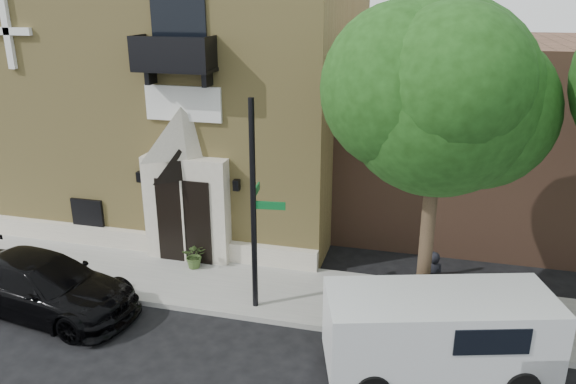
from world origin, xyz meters
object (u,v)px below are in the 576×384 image
at_px(dumpster, 428,305).
at_px(pedestrian_near, 431,280).
at_px(street_sign, 254,207).
at_px(fire_hydrant, 404,318).
at_px(black_sedan, 43,285).
at_px(cargo_van, 446,332).

height_order(dumpster, pedestrian_near, pedestrian_near).
height_order(street_sign, fire_hydrant, street_sign).
distance_m(street_sign, dumpster, 4.85).
bearing_deg(dumpster, street_sign, 160.44).
xyz_separation_m(black_sedan, fire_hydrant, (9.12, 1.13, -0.22)).
bearing_deg(dumpster, black_sedan, 168.07).
xyz_separation_m(black_sedan, dumpster, (9.65, 1.52, -0.01)).
xyz_separation_m(street_sign, dumpster, (4.34, 0.10, -2.15)).
xyz_separation_m(cargo_van, fire_hydrant, (-0.92, 1.22, -0.55)).
height_order(cargo_van, fire_hydrant, cargo_van).
distance_m(black_sedan, fire_hydrant, 9.19).
relative_size(black_sedan, fire_hydrant, 6.60).
height_order(black_sedan, dumpster, black_sedan).
height_order(street_sign, dumpster, street_sign).
height_order(black_sedan, cargo_van, cargo_van).
xyz_separation_m(black_sedan, cargo_van, (10.04, -0.08, 0.33)).
bearing_deg(dumpster, fire_hydrant, -164.65).
relative_size(street_sign, pedestrian_near, 3.40).
xyz_separation_m(cargo_van, street_sign, (-4.73, 1.51, 1.81)).
distance_m(dumpster, pedestrian_near, 0.92).
relative_size(black_sedan, cargo_van, 1.02).
xyz_separation_m(dumpster, pedestrian_near, (0.04, 0.89, 0.21)).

